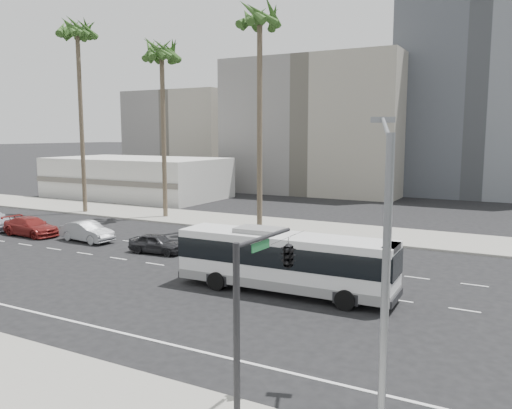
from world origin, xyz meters
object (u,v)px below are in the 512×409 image
Objects in this scene: palm_mid at (162,58)px; car_b at (87,232)px; car_c at (31,227)px; palm_far at (77,35)px; car_a at (157,243)px; streetlight_corner at (385,259)px; city_bus at (285,260)px; palm_near at (260,23)px; traffic_signal at (283,257)px.

car_b is at bearing -81.53° from palm_mid.
car_c is 20.66m from palm_far.
streetlight_corner reaches higher than car_a.
streetlight_corner is at bearing -54.57° from city_bus.
palm_near is at bearing -17.29° from car_a.
palm_far is at bearing 28.59° from car_c.
car_a is 0.21× the size of palm_near.
car_b is (-18.40, 4.45, -0.95)m from city_bus.
palm_mid reaches higher than city_bus.
car_a is 12.67m from car_c.
car_a is (-11.33, 3.87, -1.03)m from city_bus.
palm_mid reaches higher than traffic_signal.
palm_mid reaches higher than car_b.
car_a is 20.79m from palm_mid.
traffic_signal is at bearing -116.15° from car_b.
palm_near is (2.35, 10.51, 16.03)m from car_a.
palm_near is at bearing 106.50° from streetlight_corner.
city_bus is at bearing 109.27° from streetlight_corner.
streetlight_corner is at bearing -131.18° from car_a.
car_c is 0.28× the size of palm_near.
car_a is 0.20× the size of palm_far.
traffic_signal is at bearing -135.24° from car_a.
streetlight_corner is 31.84m from palm_near.
car_b is at bearing -133.48° from palm_near.
palm_near is (-16.55, 24.47, 11.89)m from streetlight_corner.
palm_mid is (-20.14, 16.08, 13.31)m from city_bus.
city_bus is 2.22× the size of car_c.
palm_far reaches higher than car_c.
palm_far is at bearing 179.26° from palm_near.
palm_far is (-33.67, 24.23, 13.20)m from traffic_signal.
streetlight_corner is (18.89, -13.97, 4.14)m from car_a.
car_c is at bearing -145.20° from palm_near.
traffic_signal is 0.32× the size of palm_mid.
palm_far reaches higher than city_bus.
streetlight_corner is at bearing -33.89° from palm_far.
streetlight_corner is 46.17m from palm_far.
palm_near is (15.01, 10.44, 15.95)m from car_c.
palm_mid is 0.86× the size of palm_far.
city_bus is 0.68× the size of palm_mid.
city_bus is 24.34m from car_c.
palm_near is at bearing -0.74° from palm_far.
car_c is 19.13m from palm_mid.
car_c is at bearing 84.97° from car_a.
palm_far reaches higher than car_b.
city_bus is 2.47× the size of car_b.
palm_far is (-20.28, 0.26, 0.92)m from palm_near.
palm_near reaches higher than city_bus.
traffic_signal is at bearing 153.30° from streetlight_corner.
streetlight_corner is 0.46× the size of palm_near.
city_bus reaches higher than car_a.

